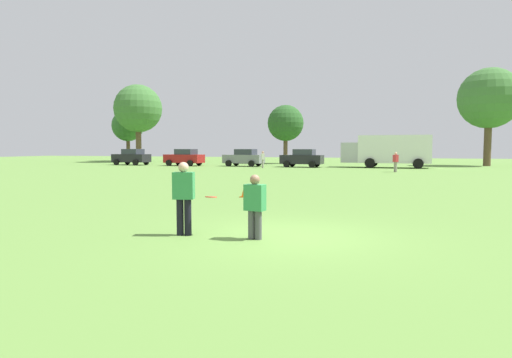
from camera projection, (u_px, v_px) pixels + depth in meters
name	position (u px, v px, depth m)	size (l,w,h in m)	color
ground_plane	(287.00, 236.00, 9.98)	(152.94, 152.94, 0.00)	#608C3D
player_thrower	(184.00, 194.00, 10.02)	(0.52, 0.37, 1.68)	black
player_defender	(255.00, 203.00, 9.60)	(0.47, 0.32, 1.42)	#4C4C51
frisbee	(211.00, 197.00, 10.04)	(0.27, 0.27, 0.05)	#E54C33
traffic_cone	(244.00, 191.00, 17.76)	(0.32, 0.32, 0.48)	#D8590C
parked_car_near_left	(132.00, 157.00, 50.10)	(4.31, 2.44, 1.82)	black
parked_car_mid_left	(184.00, 157.00, 47.89)	(4.31, 2.44, 1.82)	maroon
parked_car_center	(244.00, 158.00, 46.67)	(4.31, 2.44, 1.82)	slate
parked_car_mid_right	(302.00, 158.00, 44.55)	(4.31, 2.44, 1.82)	black
box_truck	(388.00, 150.00, 43.39)	(8.64, 3.38, 3.18)	white
bystander_sideline_watcher	(396.00, 161.00, 35.63)	(0.46, 0.51, 1.62)	gray
bystander_far_jogger	(263.00, 158.00, 42.88)	(0.42, 0.51, 1.63)	gray
tree_west_oak	(128.00, 126.00, 64.78)	(4.63, 4.63, 7.52)	brown
tree_west_maple	(138.00, 109.00, 59.73)	(6.46, 6.46, 10.49)	brown
tree_center_elm	(286.00, 123.00, 54.30)	(4.44, 4.44, 7.22)	brown
tree_east_birch	(489.00, 99.00, 46.87)	(6.43, 6.43, 10.45)	brown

